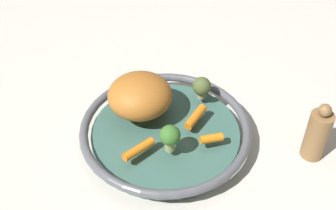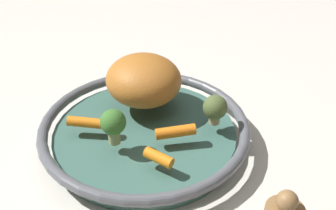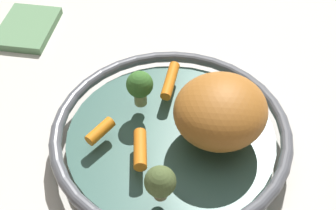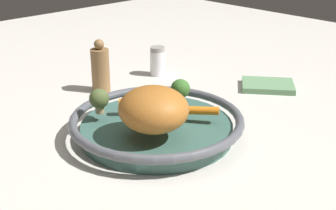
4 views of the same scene
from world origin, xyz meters
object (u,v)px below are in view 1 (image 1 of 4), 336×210
roast_chicken_piece (140,96)px  broccoli_floret_mid (202,87)px  serving_bowl (165,132)px  baby_carrot_back (139,149)px  baby_carrot_right (195,117)px  broccoli_floret_edge (170,136)px  pepper_mill (317,134)px  baby_carrot_left (211,138)px

roast_chicken_piece → broccoli_floret_mid: 0.13m
serving_bowl → baby_carrot_back: bearing=48.0°
broccoli_floret_mid → baby_carrot_back: bearing=43.7°
baby_carrot_right → broccoli_floret_edge: (0.06, 0.07, 0.03)m
roast_chicken_piece → broccoli_floret_mid: (-0.13, -0.02, -0.01)m
broccoli_floret_edge → pepper_mill: 0.28m
baby_carrot_back → pepper_mill: size_ratio=0.52×
serving_bowl → broccoli_floret_edge: broccoli_floret_edge is taller
baby_carrot_back → pepper_mill: bearing=178.4°
serving_bowl → baby_carrot_back: 0.09m
broccoli_floret_edge → broccoli_floret_mid: 0.16m
roast_chicken_piece → baby_carrot_back: (0.01, 0.11, -0.03)m
baby_carrot_right → pepper_mill: pepper_mill is taller
roast_chicken_piece → baby_carrot_right: (-0.11, 0.04, -0.03)m
roast_chicken_piece → baby_carrot_back: bearing=83.1°
baby_carrot_back → baby_carrot_right: baby_carrot_right is taller
serving_bowl → broccoli_floret_edge: size_ratio=5.98×
baby_carrot_right → broccoli_floret_mid: size_ratio=1.24×
serving_bowl → roast_chicken_piece: size_ratio=2.64×
roast_chicken_piece → baby_carrot_right: size_ratio=2.09×
baby_carrot_left → broccoli_floret_mid: bearing=-92.2°
baby_carrot_right → pepper_mill: size_ratio=0.47×
baby_carrot_right → broccoli_floret_edge: 0.10m
baby_carrot_back → pepper_mill: (-0.34, 0.01, 0.00)m
serving_bowl → baby_carrot_right: baby_carrot_right is taller
baby_carrot_right → pepper_mill: bearing=160.2°
roast_chicken_piece → pepper_mill: 0.35m
pepper_mill → serving_bowl: bearing=-14.7°
roast_chicken_piece → broccoli_floret_mid: roast_chicken_piece is taller
roast_chicken_piece → broccoli_floret_edge: bearing=111.8°
baby_carrot_left → broccoli_floret_mid: broccoli_floret_mid is taller
broccoli_floret_edge → broccoli_floret_mid: size_ratio=1.15×
serving_bowl → pepper_mill: size_ratio=2.61×
pepper_mill → baby_carrot_right: bearing=-19.8°
broccoli_floret_edge → serving_bowl: bearing=-89.5°
serving_bowl → broccoli_floret_edge: 0.09m
baby_carrot_right → broccoli_floret_mid: bearing=-110.1°
baby_carrot_back → baby_carrot_left: bearing=-176.3°
baby_carrot_right → roast_chicken_piece: bearing=-22.1°
pepper_mill → baby_carrot_left: bearing=-5.2°
roast_chicken_piece → broccoli_floret_edge: (-0.05, 0.11, -0.01)m
roast_chicken_piece → broccoli_floret_edge: size_ratio=2.26×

